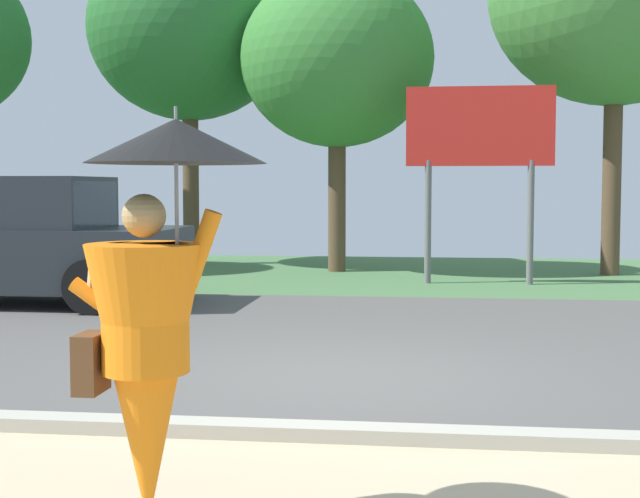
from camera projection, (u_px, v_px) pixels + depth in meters
ground_plane at (364, 331)px, 11.05m from camera, size 40.00×22.00×0.20m
monk_pedestrian at (152, 321)px, 4.48m from camera, size 1.02×0.90×2.13m
pickup_truck at (9, 245)px, 13.27m from camera, size 5.20×2.28×1.88m
roadside_billboard at (480, 140)px, 15.77m from camera, size 2.60×0.12×3.50m
tree_left_far at (337, 60)px, 18.01m from camera, size 3.91×3.91×6.09m
tree_center_back at (189, 29)px, 19.65m from camera, size 4.45×4.45×7.24m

